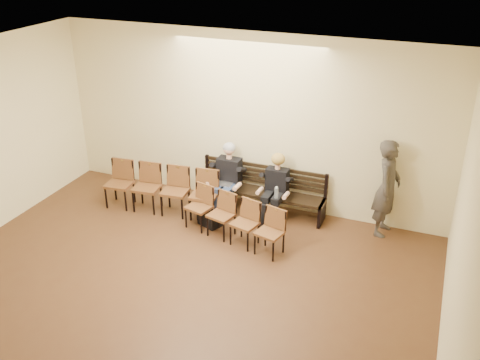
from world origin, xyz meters
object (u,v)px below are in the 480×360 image
object	(u,v)px
chair_row_back	(233,220)
seated_woman	(275,189)
laptop	(224,185)
passerby	(388,181)
bag	(210,218)
water_bottle	(276,199)
chair_row_front	(161,190)
seated_man	(227,177)
bench	(260,201)

from	to	relation	value
chair_row_back	seated_woman	bearing A→B (deg)	80.75
laptop	passerby	xyz separation A→B (m)	(3.09, 0.35, 0.50)
bag	chair_row_back	distance (m)	0.73
seated_woman	water_bottle	bearing A→B (deg)	-68.53
passerby	chair_row_back	bearing A→B (deg)	123.34
water_bottle	bag	xyz separation A→B (m)	(-1.17, -0.47, -0.42)
bag	seated_woman	bearing A→B (deg)	35.41
chair_row_front	water_bottle	bearing A→B (deg)	2.09
seated_man	chair_row_front	distance (m)	1.35
passerby	seated_man	bearing A→B (deg)	100.21
bench	laptop	size ratio (longest dim) A/B	8.01
water_bottle	chair_row_back	distance (m)	0.98
seated_woman	passerby	bearing A→B (deg)	6.11
laptop	chair_row_back	size ratio (longest dim) A/B	0.16
laptop	bag	xyz separation A→B (m)	(-0.02, -0.62, -0.41)
laptop	water_bottle	world-z (taller)	water_bottle
bag	bench	bearing A→B (deg)	50.76
laptop	seated_woman	bearing A→B (deg)	-1.22
bench	laptop	world-z (taller)	laptop
seated_man	water_bottle	xyz separation A→B (m)	(1.12, -0.28, -0.12)
seated_man	seated_woman	distance (m)	1.01
laptop	seated_man	bearing A→B (deg)	71.84
bag	chair_row_back	xyz separation A→B (m)	(0.60, -0.32, 0.26)
bag	chair_row_front	bearing A→B (deg)	173.07
seated_man	chair_row_front	xyz separation A→B (m)	(-1.19, -0.61, -0.22)
seated_man	bag	bearing A→B (deg)	-93.51
seated_woman	chair_row_back	xyz separation A→B (m)	(-0.45, -1.07, -0.20)
bag	passerby	distance (m)	3.38
laptop	chair_row_front	world-z (taller)	chair_row_front
seated_woman	chair_row_back	size ratio (longest dim) A/B	0.61
bench	seated_woman	bearing A→B (deg)	-19.17
seated_woman	chair_row_back	distance (m)	1.18
bench	seated_woman	size ratio (longest dim) A/B	2.12
bag	chair_row_back	size ratio (longest dim) A/B	0.21
bag	chair_row_front	world-z (taller)	chair_row_front
chair_row_front	passerby	bearing A→B (deg)	5.01
seated_woman	bag	bearing A→B (deg)	-144.59
seated_woman	passerby	world-z (taller)	passerby
seated_man	seated_woman	bearing A→B (deg)	0.00
seated_man	water_bottle	distance (m)	1.16
water_bottle	chair_row_front	size ratio (longest dim) A/B	0.11
water_bottle	seated_woman	bearing A→B (deg)	111.47
seated_woman	laptop	world-z (taller)	seated_woman
bench	chair_row_back	size ratio (longest dim) A/B	1.29
passerby	chair_row_front	bearing A→B (deg)	107.18
bag	chair_row_back	world-z (taller)	chair_row_back
bench	chair_row_front	distance (m)	2.01
seated_woman	seated_man	bearing A→B (deg)	180.00
bench	seated_woman	xyz separation A→B (m)	(0.35, -0.12, 0.39)
bag	chair_row_front	xyz separation A→B (m)	(-1.14, 0.14, 0.32)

